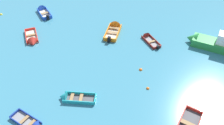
{
  "coord_description": "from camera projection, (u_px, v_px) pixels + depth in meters",
  "views": [
    {
      "loc": [
        4.14,
        0.84,
        14.94
      ],
      "look_at": [
        0.0,
        17.85,
        0.15
      ],
      "focal_mm": 34.62,
      "sensor_mm": 36.0,
      "label": 1
    }
  ],
  "objects": [
    {
      "name": "motor_launch_green_cluster_outer",
      "position": [
        216.0,
        43.0,
        24.75
      ],
      "size": [
        6.91,
        3.35,
        2.4
      ],
      "color": "#288C3D",
      "rests_on": "ground_plane"
    },
    {
      "name": "rowboat_maroon_near_left",
      "position": [
        148.0,
        38.0,
        26.53
      ],
      "size": [
        2.75,
        3.15,
        1.01
      ],
      "color": "gray",
      "rests_on": "ground_plane"
    },
    {
      "name": "mooring_buoy_between_boats_left",
      "position": [
        141.0,
        70.0,
        22.26
      ],
      "size": [
        0.35,
        0.35,
        0.35
      ],
      "primitive_type": "sphere",
      "color": "orange",
      "rests_on": "ground_plane"
    },
    {
      "name": "rowboat_turquoise_foreground_center",
      "position": [
        71.0,
        98.0,
        19.19
      ],
      "size": [
        3.39,
        1.53,
        1.0
      ],
      "color": "#4C4C51",
      "rests_on": "ground_plane"
    },
    {
      "name": "rowboat_red_outer_right",
      "position": [
        32.0,
        40.0,
        26.06
      ],
      "size": [
        3.21,
        3.8,
        1.22
      ],
      "color": "beige",
      "rests_on": "ground_plane"
    },
    {
      "name": "rowboat_orange_far_left",
      "position": [
        115.0,
        28.0,
        28.14
      ],
      "size": [
        1.62,
        4.45,
        1.43
      ],
      "color": "beige",
      "rests_on": "ground_plane"
    },
    {
      "name": "mooring_buoy_midfield",
      "position": [
        148.0,
        89.0,
        20.25
      ],
      "size": [
        0.32,
        0.32,
        0.32
      ],
      "primitive_type": "sphere",
      "color": "orange",
      "rests_on": "ground_plane"
    },
    {
      "name": "rowboat_blue_midfield_left",
      "position": [
        43.0,
        11.0,
        31.93
      ],
      "size": [
        3.52,
        3.66,
        1.2
      ],
      "color": "beige",
      "rests_on": "ground_plane"
    },
    {
      "name": "mooring_buoy_between_boats_right",
      "position": [
        1.0,
        15.0,
        31.43
      ],
      "size": [
        0.37,
        0.37,
        0.37
      ],
      "primitive_type": "sphere",
      "color": "yellow",
      "rests_on": "ground_plane"
    },
    {
      "name": "rowboat_deep_blue_center",
      "position": [
        33.0,
        125.0,
        17.06
      ],
      "size": [
        3.19,
        1.88,
        0.96
      ],
      "color": "gray",
      "rests_on": "ground_plane"
    }
  ]
}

